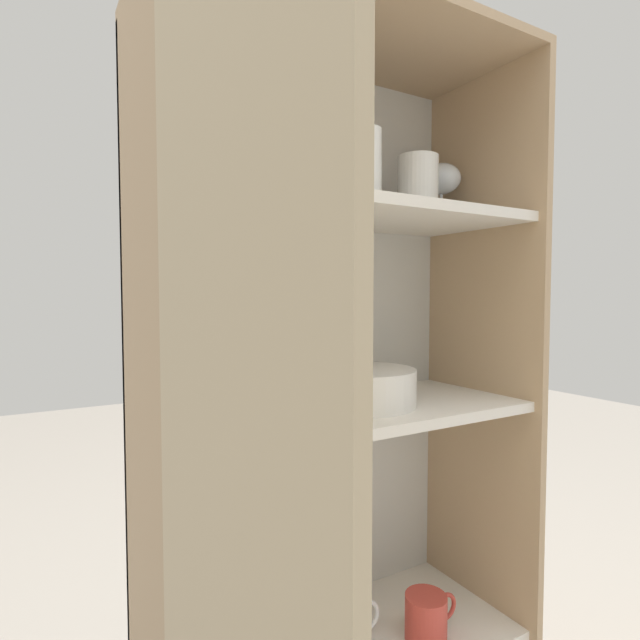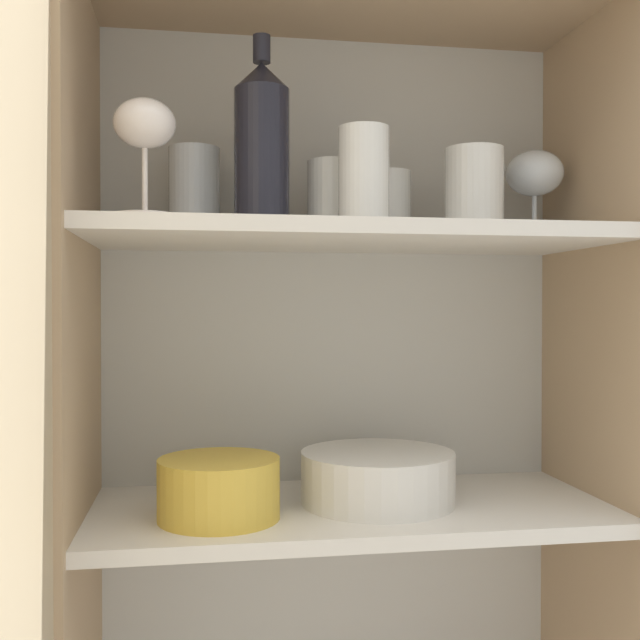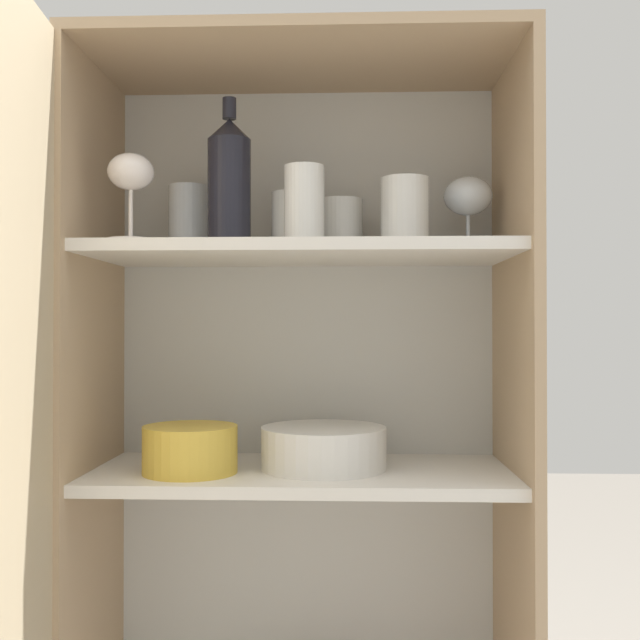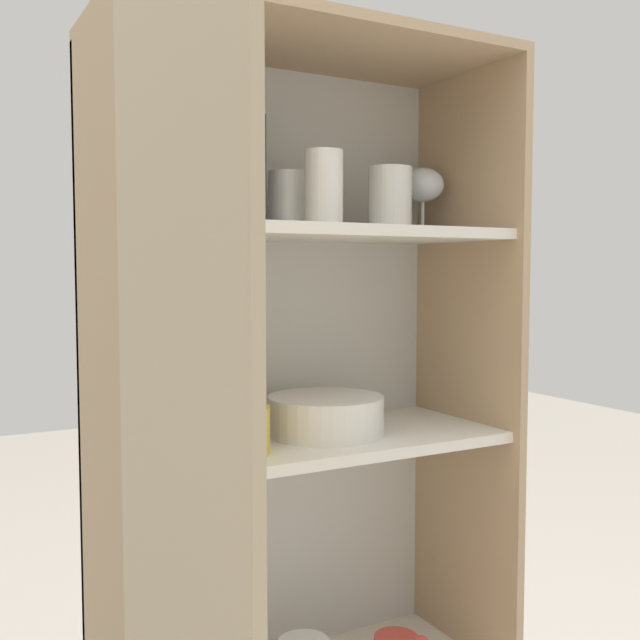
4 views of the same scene
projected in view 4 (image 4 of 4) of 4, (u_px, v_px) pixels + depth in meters
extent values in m
cube|color=silver|center=(270.00, 432.00, 1.51)|extent=(0.75, 0.02, 1.44)
cube|color=tan|center=(106.00, 475.00, 1.20)|extent=(0.02, 0.34, 1.44)
cube|color=tan|center=(464.00, 428.00, 1.55)|extent=(0.02, 0.34, 1.44)
cube|color=tan|center=(307.00, 42.00, 1.32)|extent=(0.75, 0.34, 0.02)
cube|color=silver|center=(308.00, 442.00, 1.37)|extent=(0.71, 0.31, 0.02)
cube|color=silver|center=(307.00, 233.00, 1.34)|extent=(0.71, 0.31, 0.02)
cube|color=tan|center=(183.00, 546.00, 0.89)|extent=(0.05, 0.37, 1.44)
cylinder|color=white|center=(324.00, 188.00, 1.30)|extent=(0.07, 0.07, 0.13)
cylinder|color=white|center=(319.00, 205.00, 1.44)|extent=(0.08, 0.08, 0.10)
cylinder|color=white|center=(176.00, 191.00, 1.31)|extent=(0.07, 0.07, 0.12)
cylinder|color=white|center=(288.00, 200.00, 1.36)|extent=(0.07, 0.07, 0.10)
cylinder|color=white|center=(390.00, 198.00, 1.43)|extent=(0.08, 0.08, 0.12)
cylinder|color=white|center=(422.00, 231.00, 1.53)|extent=(0.07, 0.07, 0.01)
cylinder|color=white|center=(423.00, 216.00, 1.53)|extent=(0.01, 0.01, 0.06)
ellipsoid|color=white|center=(423.00, 185.00, 1.53)|extent=(0.09, 0.09, 0.07)
cylinder|color=silver|center=(175.00, 218.00, 1.14)|extent=(0.07, 0.07, 0.01)
cylinder|color=silver|center=(175.00, 189.00, 1.13)|extent=(0.01, 0.01, 0.08)
ellipsoid|color=silver|center=(174.00, 143.00, 1.13)|extent=(0.08, 0.08, 0.06)
cylinder|color=black|center=(245.00, 170.00, 1.27)|extent=(0.07, 0.07, 0.19)
cone|color=black|center=(244.00, 103.00, 1.26)|extent=(0.07, 0.07, 0.04)
cylinder|color=black|center=(244.00, 82.00, 1.26)|extent=(0.02, 0.02, 0.04)
cylinder|color=silver|center=(326.00, 432.00, 1.39)|extent=(0.22, 0.22, 0.01)
cylinder|color=silver|center=(326.00, 427.00, 1.39)|extent=(0.22, 0.22, 0.01)
cylinder|color=silver|center=(326.00, 422.00, 1.39)|extent=(0.22, 0.22, 0.01)
cylinder|color=silver|center=(326.00, 418.00, 1.39)|extent=(0.22, 0.22, 0.01)
cylinder|color=silver|center=(326.00, 413.00, 1.39)|extent=(0.22, 0.22, 0.01)
cylinder|color=silver|center=(326.00, 408.00, 1.39)|extent=(0.22, 0.22, 0.01)
cylinder|color=silver|center=(326.00, 403.00, 1.38)|extent=(0.22, 0.22, 0.01)
cylinder|color=silver|center=(326.00, 398.00, 1.38)|extent=(0.22, 0.22, 0.01)
cylinder|color=gold|center=(222.00, 431.00, 1.24)|extent=(0.16, 0.16, 0.08)
torus|color=gold|center=(222.00, 409.00, 1.24)|extent=(0.16, 0.16, 0.01)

